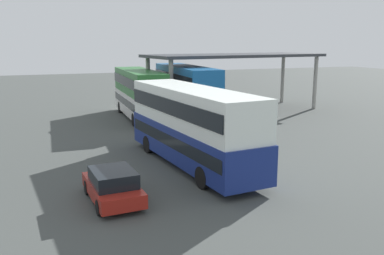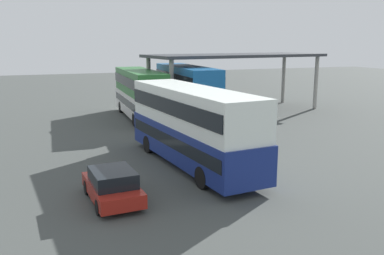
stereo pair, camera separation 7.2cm
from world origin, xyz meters
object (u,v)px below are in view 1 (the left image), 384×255
(double_decker_mid_row, at_px, (186,90))
(double_decker_main, at_px, (192,123))
(parked_hatchback, at_px, (113,186))
(double_decker_near_canopy, at_px, (139,92))

(double_decker_mid_row, bearing_deg, double_decker_main, 163.45)
(double_decker_main, xyz_separation_m, double_decker_mid_row, (4.39, 12.93, 0.15))
(double_decker_main, xyz_separation_m, parked_hatchback, (-4.72, -3.51, -1.54))
(double_decker_main, height_order, double_decker_mid_row, double_decker_mid_row)
(double_decker_main, relative_size, double_decker_near_canopy, 1.04)
(double_decker_near_canopy, bearing_deg, double_decker_main, 178.81)
(double_decker_near_canopy, bearing_deg, parked_hatchback, 164.59)
(parked_hatchback, bearing_deg, double_decker_near_canopy, -20.93)
(parked_hatchback, bearing_deg, double_decker_mid_row, -32.81)
(double_decker_main, relative_size, parked_hatchback, 2.83)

